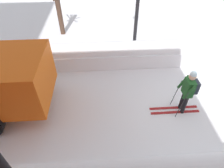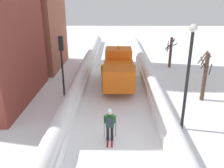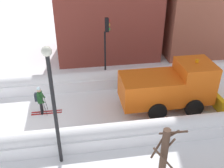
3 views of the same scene
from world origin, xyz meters
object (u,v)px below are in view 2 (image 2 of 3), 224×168
object	(u,v)px
plow_truck	(119,69)
traffic_light_pole	(62,58)
bare_tree_near	(205,76)
bare_tree_mid	(171,52)
skier	(110,123)
street_lamp	(189,67)

from	to	relation	value
plow_truck	traffic_light_pole	size ratio (longest dim) A/B	1.28
bare_tree_near	bare_tree_mid	xyz separation A→B (m)	(-0.54, 8.31, -0.20)
skier	bare_tree_near	xyz separation A→B (m)	(6.51, 5.15, 0.84)
skier	street_lamp	world-z (taller)	street_lamp
traffic_light_pole	bare_tree_near	bearing A→B (deg)	4.66
street_lamp	traffic_light_pole	bearing A→B (deg)	156.17
traffic_light_pole	plow_truck	bearing A→B (deg)	41.79
plow_truck	bare_tree_mid	distance (m)	7.93
traffic_light_pole	skier	bearing A→B (deg)	-53.66
traffic_light_pole	bare_tree_near	distance (m)	9.85
street_lamp	plow_truck	bearing A→B (deg)	118.12
plow_truck	street_lamp	world-z (taller)	street_lamp
bare_tree_mid	skier	bearing A→B (deg)	-113.92
traffic_light_pole	bare_tree_near	size ratio (longest dim) A/B	1.33
street_lamp	bare_tree_mid	size ratio (longest dim) A/B	1.85
traffic_light_pole	street_lamp	distance (m)	7.91
bare_tree_near	bare_tree_mid	world-z (taller)	bare_tree_near
skier	bare_tree_near	distance (m)	8.35
plow_truck	skier	distance (m)	7.74
traffic_light_pole	bare_tree_mid	bearing A→B (deg)	44.75
bare_tree_mid	bare_tree_near	bearing A→B (deg)	-86.28
plow_truck	skier	world-z (taller)	plow_truck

